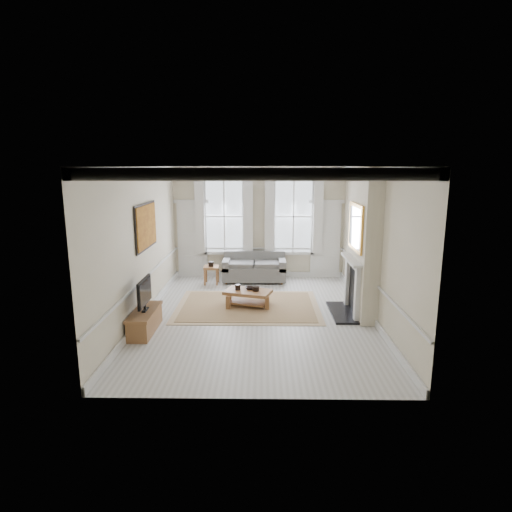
{
  "coord_description": "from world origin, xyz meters",
  "views": [
    {
      "loc": [
        0.11,
        -9.4,
        3.42
      ],
      "look_at": [
        -0.04,
        0.8,
        1.25
      ],
      "focal_mm": 30.0,
      "sensor_mm": 36.0,
      "label": 1
    }
  ],
  "objects_px": {
    "sofa": "(254,269)",
    "coffee_table": "(248,294)",
    "side_table": "(211,270)",
    "tv_stand": "(145,321)"
  },
  "relations": [
    {
      "from": "sofa",
      "to": "coffee_table",
      "type": "distance_m",
      "value": 2.45
    },
    {
      "from": "side_table",
      "to": "coffee_table",
      "type": "xyz_separation_m",
      "value": [
        1.14,
        -2.07,
        -0.08
      ]
    },
    {
      "from": "sofa",
      "to": "tv_stand",
      "type": "relative_size",
      "value": 1.44
    },
    {
      "from": "side_table",
      "to": "tv_stand",
      "type": "bearing_deg",
      "value": -104.45
    },
    {
      "from": "coffee_table",
      "to": "tv_stand",
      "type": "height_order",
      "value": "tv_stand"
    },
    {
      "from": "sofa",
      "to": "coffee_table",
      "type": "xyz_separation_m",
      "value": [
        -0.11,
        -2.44,
        -0.03
      ]
    },
    {
      "from": "sofa",
      "to": "coffee_table",
      "type": "height_order",
      "value": "sofa"
    },
    {
      "from": "side_table",
      "to": "coffee_table",
      "type": "distance_m",
      "value": 2.36
    },
    {
      "from": "coffee_table",
      "to": "side_table",
      "type": "bearing_deg",
      "value": 136.55
    },
    {
      "from": "side_table",
      "to": "coffee_table",
      "type": "relative_size",
      "value": 0.42
    }
  ]
}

